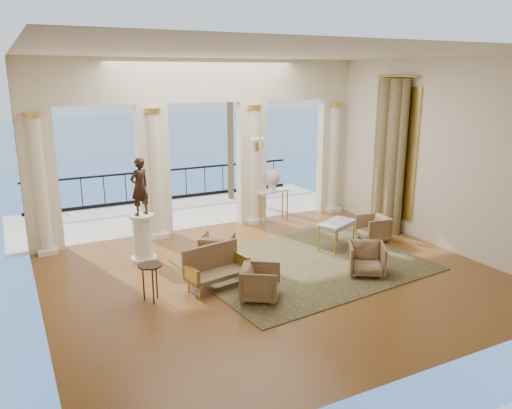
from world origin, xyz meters
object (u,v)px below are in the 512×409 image
game_table (337,225)px  console_table (272,196)px  armchair_a (261,281)px  side_table (150,270)px  pedestal (143,238)px  armchair_b (367,257)px  armchair_d (217,247)px  statue (140,187)px  settee (215,267)px  armchair_c (373,227)px

game_table → console_table: 2.77m
armchair_a → side_table: 2.05m
armchair_a → game_table: bearing=-26.7°
armchair_a → side_table: side_table is taller
console_table → pedestal: bearing=-171.6°
console_table → armchair_a: bearing=-131.5°
game_table → console_table: size_ratio=1.11×
armchair_b → armchair_d: (-2.52, 2.11, -0.02)m
game_table → side_table: size_ratio=1.54×
statue → armchair_d: bearing=126.1°
statue → console_table: statue is taller
armchair_a → settee: (-0.54, 0.92, 0.06)m
armchair_a → console_table: bearing=2.8°
game_table → settee: bearing=167.6°
pedestal → console_table: 4.33m
armchair_a → pedestal: 3.34m
armchair_c → game_table: armchair_c is taller
armchair_b → console_table: bearing=120.6°
armchair_d → side_table: side_table is taller
armchair_b → side_table: bearing=-158.1°
armchair_a → armchair_c: 4.49m
statue → armchair_b: bearing=119.7°
armchair_d → armchair_a: bearing=128.5°
armchair_d → game_table: bearing=-151.0°
armchair_a → console_table: 5.15m
side_table → settee: bearing=3.4°
armchair_c → side_table: 6.07m
settee → armchair_a: bearing=-70.2°
settee → side_table: bearing=172.6°
armchair_a → console_table: size_ratio=0.71×
armchair_d → statue: (-1.45, 0.86, 1.36)m
armchair_a → statue: (-1.43, 3.01, 1.36)m
armchair_d → armchair_c: bearing=-146.7°
armchair_d → settee: 1.36m
pedestal → side_table: pedestal is taller
armchair_a → armchair_d: (0.03, 2.15, -0.00)m
pedestal → statue: bearing=0.0°
armchair_d → game_table: armchair_d is taller
settee → game_table: settee is taller
pedestal → statue: (0.00, 0.00, 1.20)m
settee → pedestal: (-0.89, 2.09, 0.10)m
armchair_b → settee: bearing=-163.7°
settee → statue: size_ratio=1.04×
armchair_a → armchair_d: bearing=33.5°
armchair_b → statue: size_ratio=0.58×
armchair_a → settee: settee is taller
pedestal → statue: statue is taller
armchair_c → side_table: size_ratio=0.96×
armchair_d → console_table: console_table is taller
armchair_b → armchair_c: bearing=78.7°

